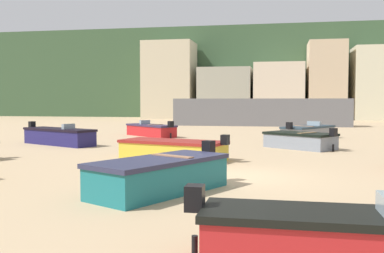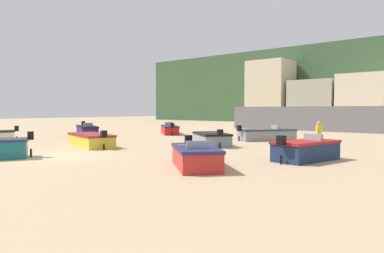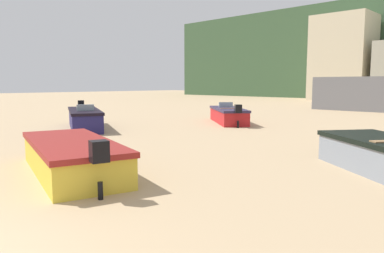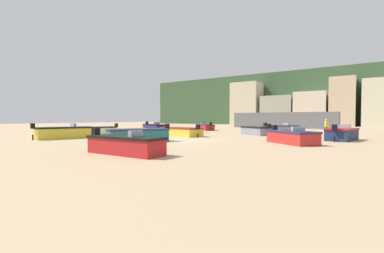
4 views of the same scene
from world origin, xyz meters
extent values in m
cube|color=beige|center=(-13.59, 46.83, 5.30)|extent=(6.82, 5.65, 10.59)
cube|color=gold|center=(-2.99, 3.95, 0.34)|extent=(4.68, 2.80, 0.67)
cube|color=maroon|center=(-2.99, 3.95, 0.73)|extent=(4.80, 2.90, 0.12)
cube|color=black|center=(-0.71, 3.28, 0.91)|extent=(0.36, 0.39, 0.40)
cylinder|color=black|center=(-0.71, 3.28, 0.17)|extent=(0.12, 0.12, 0.34)
cube|color=navy|center=(-10.65, 8.72, 0.40)|extent=(4.87, 3.27, 0.80)
cube|color=black|center=(-10.65, 8.72, 0.86)|extent=(5.00, 3.39, 0.12)
cube|color=black|center=(-12.96, 9.86, 1.04)|extent=(0.39, 0.41, 0.40)
cylinder|color=black|center=(-12.96, 9.86, 0.20)|extent=(0.13, 0.13, 0.40)
cube|color=#8C9EA8|center=(-9.89, 8.34, 1.06)|extent=(0.52, 0.77, 0.28)
cube|color=red|center=(-7.31, 15.54, 0.35)|extent=(4.13, 3.77, 0.69)
cube|color=#312743|center=(-7.31, 15.54, 0.75)|extent=(4.26, 3.90, 0.12)
cube|color=black|center=(-5.52, 14.04, 0.93)|extent=(0.42, 0.43, 0.40)
cylinder|color=black|center=(-5.52, 14.04, 0.17)|extent=(0.14, 0.14, 0.35)
cube|color=#8C9EA8|center=(-7.88, 16.03, 0.95)|extent=(0.66, 0.72, 0.28)
cube|color=#966949|center=(-6.90, 15.20, 0.80)|extent=(0.90, 1.00, 0.08)
camera|label=1|loc=(1.34, -14.34, 2.46)|focal=41.94mm
camera|label=2|loc=(16.61, -9.23, 2.30)|focal=34.00mm
camera|label=3|loc=(5.11, -0.34, 2.16)|focal=34.34mm
camera|label=4|loc=(11.28, -15.73, 1.64)|focal=24.28mm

